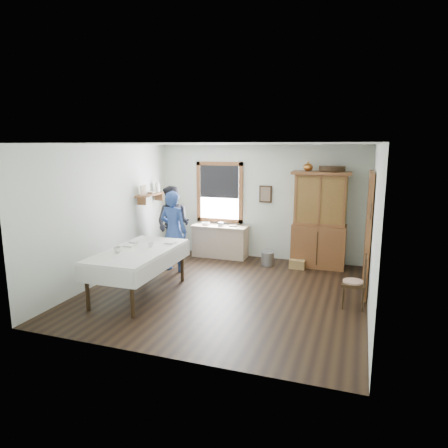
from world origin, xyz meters
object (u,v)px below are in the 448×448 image
object	(u,v)px
work_counter	(220,241)
pail	(267,259)
china_hutch	(320,220)
spindle_chair	(354,281)
wicker_basket	(297,264)
figure_dark	(173,227)
woman_blue	(174,234)
dining_table	(139,272)

from	to	relation	value
work_counter	pail	distance (m)	1.32
china_hutch	spindle_chair	bearing A→B (deg)	-69.71
china_hutch	wicker_basket	bearing A→B (deg)	-143.97
pail	figure_dark	size ratio (longest dim) A/B	0.19
work_counter	woman_blue	xyz separation A→B (m)	(-0.57, -1.38, 0.42)
china_hutch	wicker_basket	distance (m)	1.09
china_hutch	spindle_chair	size ratio (longest dim) A/B	2.33
pail	woman_blue	world-z (taller)	woman_blue
dining_table	woman_blue	distance (m)	1.55
china_hutch	wicker_basket	xyz separation A→B (m)	(-0.41, -0.30, -0.96)
pail	woman_blue	bearing A→B (deg)	-150.27
spindle_chair	pail	xyz separation A→B (m)	(-1.89, 1.88, -0.30)
dining_table	spindle_chair	xyz separation A→B (m)	(3.68, 0.66, 0.03)
work_counter	china_hutch	bearing A→B (deg)	-0.85
spindle_chair	dining_table	bearing A→B (deg)	-168.75
work_counter	wicker_basket	bearing A→B (deg)	-9.73
pail	woman_blue	distance (m)	2.20
work_counter	pail	xyz separation A→B (m)	(1.26, -0.33, -0.23)
china_hutch	pail	distance (m)	1.44
dining_table	wicker_basket	distance (m)	3.55
china_hutch	wicker_basket	world-z (taller)	china_hutch
woman_blue	figure_dark	world-z (taller)	figure_dark
pail	spindle_chair	bearing A→B (deg)	-44.74
dining_table	figure_dark	bearing A→B (deg)	99.92
wicker_basket	spindle_chair	bearing A→B (deg)	-57.03
dining_table	figure_dark	size ratio (longest dim) A/B	1.29
woman_blue	figure_dark	size ratio (longest dim) A/B	0.99
pail	china_hutch	bearing A→B (deg)	15.13
work_counter	figure_dark	xyz separation A→B (m)	(-0.91, -0.68, 0.43)
spindle_chair	pail	distance (m)	2.68
work_counter	spindle_chair	xyz separation A→B (m)	(3.15, -2.21, 0.07)
work_counter	figure_dark	distance (m)	1.22
spindle_chair	figure_dark	world-z (taller)	figure_dark
wicker_basket	figure_dark	distance (m)	2.96
dining_table	china_hutch	bearing A→B (deg)	44.61
woman_blue	figure_dark	distance (m)	0.77
work_counter	woman_blue	bearing A→B (deg)	-112.31
dining_table	spindle_chair	bearing A→B (deg)	10.20
woman_blue	wicker_basket	bearing A→B (deg)	-150.45
dining_table	pail	bearing A→B (deg)	54.87
china_hutch	figure_dark	distance (m)	3.33
work_counter	spindle_chair	size ratio (longest dim) A/B	1.49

